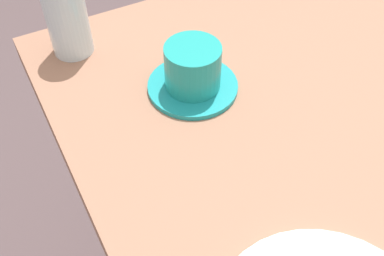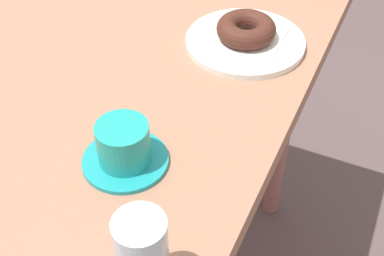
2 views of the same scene
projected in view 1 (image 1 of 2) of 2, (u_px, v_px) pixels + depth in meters
name	position (u px, v px, depth m)	size (l,w,h in m)	color
table	(381.00, 197.00, 0.63)	(0.94, 0.74, 0.76)	#9B6C54
water_glass	(67.00, 18.00, 0.66)	(0.06, 0.06, 0.12)	silver
coffee_cup	(193.00, 71.00, 0.62)	(0.13, 0.13, 0.07)	teal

